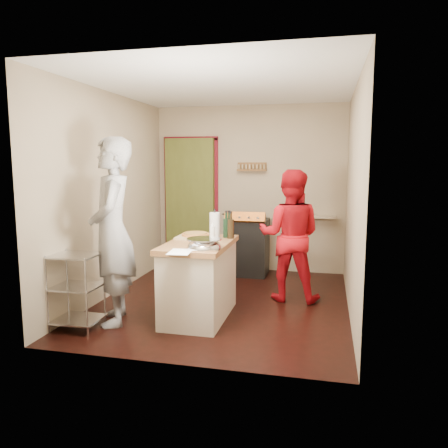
% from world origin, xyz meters
% --- Properties ---
extents(floor, '(3.50, 3.50, 0.00)m').
position_xyz_m(floor, '(0.00, 0.00, 0.00)').
color(floor, black).
rests_on(floor, ground).
extents(back_wall, '(3.00, 0.44, 2.60)m').
position_xyz_m(back_wall, '(-0.64, 1.78, 1.13)').
color(back_wall, tan).
rests_on(back_wall, ground).
extents(left_wall, '(0.04, 3.50, 2.60)m').
position_xyz_m(left_wall, '(-1.50, 0.00, 1.30)').
color(left_wall, tan).
rests_on(left_wall, ground).
extents(right_wall, '(0.04, 3.50, 2.60)m').
position_xyz_m(right_wall, '(1.50, 0.00, 1.30)').
color(right_wall, tan).
rests_on(right_wall, ground).
extents(ceiling, '(3.00, 3.50, 0.02)m').
position_xyz_m(ceiling, '(0.00, 0.00, 2.61)').
color(ceiling, white).
rests_on(ceiling, back_wall).
extents(stove, '(0.60, 0.63, 1.00)m').
position_xyz_m(stove, '(0.05, 1.42, 0.45)').
color(stove, black).
rests_on(stove, ground).
extents(wire_shelving, '(0.48, 0.40, 0.80)m').
position_xyz_m(wire_shelving, '(-1.28, -1.20, 0.44)').
color(wire_shelving, silver).
rests_on(wire_shelving, ground).
extents(island, '(0.68, 1.29, 1.16)m').
position_xyz_m(island, '(-0.14, -0.58, 0.46)').
color(island, beige).
rests_on(island, ground).
extents(person_stripe, '(0.72, 0.85, 1.98)m').
position_xyz_m(person_stripe, '(-0.99, -0.93, 0.99)').
color(person_stripe, '#BCBDC1').
rests_on(person_stripe, ground).
extents(person_red, '(0.82, 0.65, 1.63)m').
position_xyz_m(person_red, '(0.78, 0.30, 0.82)').
color(person_red, '#AF0B14').
rests_on(person_red, ground).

